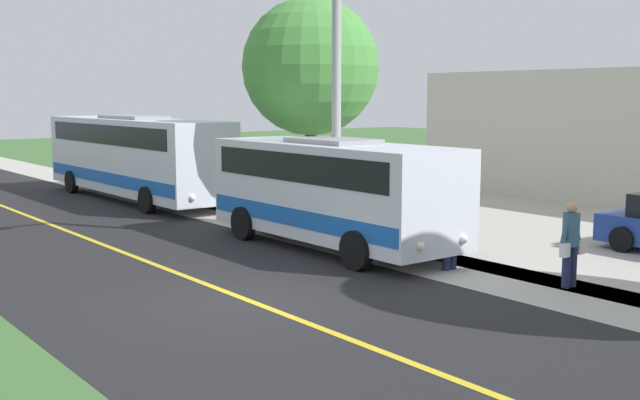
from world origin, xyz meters
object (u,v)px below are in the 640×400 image
Objects in this scene: shuttle_bus_front at (333,188)px; street_light_pole at (333,80)px; transit_bus_rear at (134,154)px; pedestrian_with_bags at (571,241)px; pedestrian_waiting at (450,231)px; tree_curbside at (311,67)px.

street_light_pole is at bearing -128.04° from shuttle_bus_front.
pedestrian_with_bags is (-1.26, 17.92, -0.78)m from transit_bus_rear.
shuttle_bus_front is at bearing -82.38° from pedestrian_waiting.
shuttle_bus_front is at bearing 90.22° from transit_bus_rear.
pedestrian_with_bags reaches higher than pedestrian_waiting.
street_light_pole is (-0.36, -0.46, 2.72)m from shuttle_bus_front.
pedestrian_waiting is 9.49m from tree_curbside.
shuttle_bus_front is 1.00× the size of street_light_pole.
pedestrian_with_bags is 11.67m from tree_curbside.
transit_bus_rear is 11.58m from street_light_pole.
street_light_pole is (-0.40, 11.29, 2.53)m from transit_bus_rear.
street_light_pole reaches higher than shuttle_bus_front.
shuttle_bus_front is 4.71× the size of pedestrian_waiting.
shuttle_bus_front is 0.68× the size of transit_bus_rear.
pedestrian_with_bags is 7.45m from street_light_pole.
transit_bus_rear is 17.98m from pedestrian_with_bags.
pedestrian_waiting is at bearing 91.96° from transit_bus_rear.
street_light_pole is (0.85, -6.62, 3.31)m from pedestrian_with_bags.
shuttle_bus_front is at bearing 58.62° from tree_curbside.
pedestrian_waiting is at bearing 97.62° from shuttle_bus_front.
street_light_pole reaches higher than pedestrian_with_bags.
transit_bus_rear is 1.62× the size of tree_curbside.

